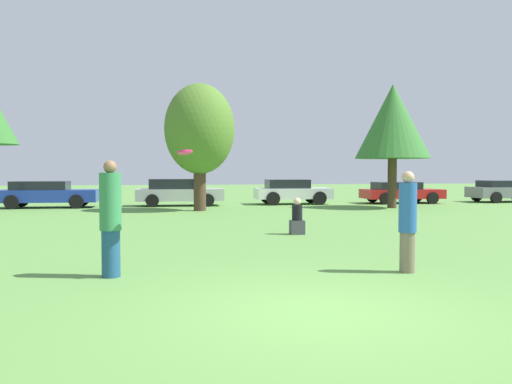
# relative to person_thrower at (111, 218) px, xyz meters

# --- Properties ---
(ground_plane) EXTENTS (120.00, 120.00, 0.00)m
(ground_plane) POSITION_rel_person_thrower_xyz_m (2.77, -2.70, -0.98)
(ground_plane) COLOR #5B8E42
(person_thrower) EXTENTS (0.36, 0.36, 1.94)m
(person_thrower) POSITION_rel_person_thrower_xyz_m (0.00, 0.00, 0.00)
(person_thrower) COLOR navy
(person_thrower) RESTS_ON ground
(person_catcher) EXTENTS (0.31, 0.31, 1.76)m
(person_catcher) POSITION_rel_person_thrower_xyz_m (5.03, -0.48, -0.08)
(person_catcher) COLOR #726651
(person_catcher) RESTS_ON ground
(frisbee) EXTENTS (0.25, 0.24, 0.09)m
(frisbee) POSITION_rel_person_thrower_xyz_m (1.21, -0.41, 1.08)
(frisbee) COLOR #F21E72
(bystander_sitting) EXTENTS (0.39, 0.32, 1.01)m
(bystander_sitting) POSITION_rel_person_thrower_xyz_m (4.51, 5.15, -0.56)
(bystander_sitting) COLOR #3F3F47
(bystander_sitting) RESTS_ON ground
(tree_1) EXTENTS (3.07, 3.07, 5.58)m
(tree_1) POSITION_rel_person_thrower_xyz_m (2.43, 14.22, 2.57)
(tree_1) COLOR #473323
(tree_1) RESTS_ON ground
(tree_2) EXTENTS (3.51, 3.51, 5.86)m
(tree_2) POSITION_rel_person_thrower_xyz_m (11.54, 14.42, 3.10)
(tree_2) COLOR #473323
(tree_2) RESTS_ON ground
(parked_car_blue) EXTENTS (4.62, 1.90, 1.27)m
(parked_car_blue) POSITION_rel_person_thrower_xyz_m (-4.64, 17.37, -0.30)
(parked_car_blue) COLOR #1E389E
(parked_car_blue) RESTS_ON ground
(parked_car_silver) EXTENTS (4.35, 1.93, 1.35)m
(parked_car_silver) POSITION_rel_person_thrower_xyz_m (1.58, 17.68, -0.28)
(parked_car_silver) COLOR #B2B2B7
(parked_car_silver) RESTS_ON ground
(parked_car_white) EXTENTS (3.98, 1.99, 1.30)m
(parked_car_white) POSITION_rel_person_thrower_xyz_m (7.50, 17.96, -0.28)
(parked_car_white) COLOR silver
(parked_car_white) RESTS_ON ground
(parked_car_red) EXTENTS (4.27, 2.08, 1.15)m
(parked_car_red) POSITION_rel_person_thrower_xyz_m (13.53, 17.71, -0.36)
(parked_car_red) COLOR red
(parked_car_red) RESTS_ON ground
(parked_car_grey) EXTENTS (4.11, 2.12, 1.22)m
(parked_car_grey) POSITION_rel_person_thrower_xyz_m (19.88, 17.73, -0.33)
(parked_car_grey) COLOR slate
(parked_car_grey) RESTS_ON ground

